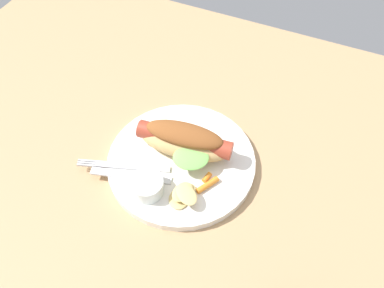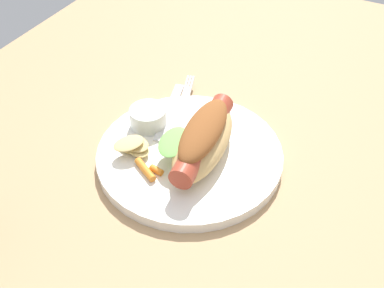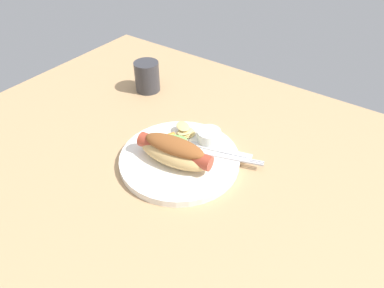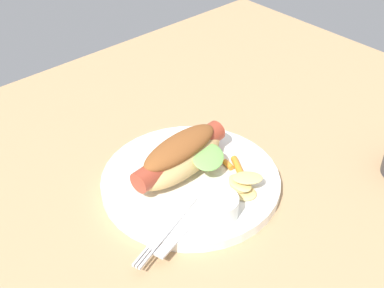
{
  "view_description": "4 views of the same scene",
  "coord_description": "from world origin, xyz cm",
  "views": [
    {
      "loc": [
        19.1,
        -34.8,
        56.8
      ],
      "look_at": [
        3.11,
        1.0,
        5.54
      ],
      "focal_mm": 36.35,
      "sensor_mm": 36.0,
      "label": 1
    },
    {
      "loc": [
        44.15,
        22.47,
        46.86
      ],
      "look_at": [
        2.39,
        0.83,
        3.99
      ],
      "focal_mm": 44.69,
      "sensor_mm": 36.0,
      "label": 2
    },
    {
      "loc": [
        -33.16,
        44.47,
        51.27
      ],
      "look_at": [
        -0.36,
        -2.0,
        4.57
      ],
      "focal_mm": 32.82,
      "sensor_mm": 36.0,
      "label": 3
    },
    {
      "loc": [
        -36.76,
        -42.8,
        50.57
      ],
      "look_at": [
        2.73,
        1.07,
        6.38
      ],
      "focal_mm": 49.03,
      "sensor_mm": 36.0,
      "label": 4
    }
  ],
  "objects": [
    {
      "name": "knife",
      "position": [
        -4.72,
        -6.67,
        1.78
      ],
      "size": [
        13.74,
        5.03,
        0.36
      ],
      "primitive_type": "cube",
      "rotation": [
        0.0,
        0.0,
        3.41
      ],
      "color": "silver",
      "rests_on": "plate"
    },
    {
      "name": "chips_pile",
      "position": [
        5.04,
        -6.85,
        2.66
      ],
      "size": [
        6.02,
        6.11,
        2.34
      ],
      "color": "#D9BD74",
      "rests_on": "plate"
    },
    {
      "name": "plate",
      "position": [
        1.5,
        -0.18,
        0.8
      ],
      "size": [
        25.8,
        25.8,
        1.6
      ],
      "primitive_type": "cylinder",
      "color": "white",
      "rests_on": "ground_plane"
    },
    {
      "name": "sauce_ramekin",
      "position": [
        -0.77,
        -7.99,
        3.01
      ],
      "size": [
        5.33,
        5.33,
        2.81
      ],
      "primitive_type": "cylinder",
      "color": "white",
      "rests_on": "plate"
    },
    {
      "name": "ground_plane",
      "position": [
        0.0,
        0.0,
        -0.9
      ],
      "size": [
        120.0,
        90.0,
        1.8
      ],
      "primitive_type": "cube",
      "color": "tan"
    },
    {
      "name": "fork",
      "position": [
        -6.49,
        -5.37,
        1.8
      ],
      "size": [
        15.59,
        6.3,
        0.4
      ],
      "rotation": [
        0.0,
        0.0,
        3.47
      ],
      "color": "silver",
      "rests_on": "plate"
    },
    {
      "name": "drinking_cup",
      "position": [
        27.09,
        -19.33,
        4.17
      ],
      "size": [
        6.82,
        6.82,
        8.34
      ],
      "primitive_type": "cylinder",
      "color": "#333338",
      "rests_on": "ground_plane"
    },
    {
      "name": "hot_dog",
      "position": [
        1.31,
        1.91,
        4.52
      ],
      "size": [
        16.83,
        10.32,
        5.87
      ],
      "rotation": [
        0.0,
        0.0,
        3.25
      ],
      "color": "tan",
      "rests_on": "plate"
    },
    {
      "name": "carrot_garnish",
      "position": [
        7.65,
        -2.95,
        2.08
      ],
      "size": [
        2.93,
        4.38,
        0.99
      ],
      "color": "orange",
      "rests_on": "plate"
    }
  ]
}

